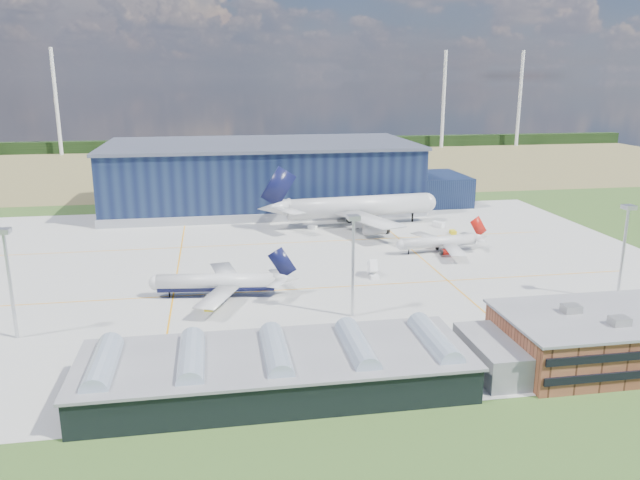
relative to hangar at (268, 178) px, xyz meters
The scene contains 20 objects.
ground 95.56m from the hangar, 91.70° to the right, with size 600.00×600.00×0.00m, color #34541F.
apron 85.64m from the hangar, 91.90° to the right, with size 220.00×160.00×0.08m.
farmland 125.76m from the hangar, 91.29° to the left, with size 600.00×220.00×0.01m, color olive.
treeline 205.36m from the hangar, 90.78° to the left, with size 600.00×8.00×8.00m, color black.
hangar is the anchor object (origin of this frame).
ops_building 163.51m from the hangar, 71.37° to the right, with size 46.00×23.00×10.90m.
glass_concourse 155.28m from the hangar, 93.42° to the right, with size 78.00×23.00×8.60m.
light_mast_west 139.77m from the hangar, 116.71° to the right, with size 2.60×2.60×23.00m.
light_mast_center 125.07m from the hangar, 86.70° to the right, with size 2.60×2.60×23.00m.
light_mast_east 144.23m from the hangar, 59.95° to the right, with size 2.60×2.60×23.00m.
airliner_navy 109.26m from the hangar, 101.81° to the right, with size 36.30×35.51×11.84m, color silver, non-canonical shape.
airliner_red 90.02m from the hangar, 60.53° to the right, with size 30.71×30.04×10.01m, color silver, non-canonical shape.
airliner_widebody 49.00m from the hangar, 54.34° to the right, with size 66.00×64.57×21.52m, color silver, non-canonical shape.
gse_tug_a 118.16m from the hangar, 101.79° to the right, with size 1.96×3.21×1.34m, color yellow.
gse_van_b 73.92m from the hangar, 40.49° to the right, with size 2.01×4.39×2.01m, color white.
gse_tug_c 81.91m from the hangar, 45.36° to the right, with size 1.86×2.98×1.30m, color yellow.
gse_cart_b 45.48m from the hangar, 75.09° to the right, with size 1.95×2.92×1.26m, color white.
airstair 99.79m from the hangar, 79.11° to the right, with size 1.99×4.98×3.18m, color white.
car_a 148.56m from the hangar, 74.56° to the right, with size 1.45×3.60×1.23m, color #99999E.
car_b 145.10m from the hangar, 80.75° to the right, with size 1.41×4.05×1.33m, color #99999E.
Camera 1 is at (-19.05, -156.54, 51.74)m, focal length 35.00 mm.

